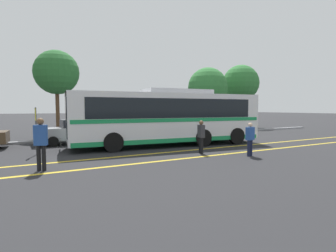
{
  "coord_description": "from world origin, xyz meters",
  "views": [
    {
      "loc": [
        -6.2,
        -13.93,
        2.2
      ],
      "look_at": [
        1.16,
        -0.34,
        1.15
      ],
      "focal_mm": 28.0,
      "sensor_mm": 36.0,
      "label": 1
    }
  ],
  "objects_px": {
    "transit_bus": "(168,116)",
    "parked_car_2": "(162,128)",
    "tree_0": "(57,73)",
    "bus_stop_sign": "(36,125)",
    "pedestrian_2": "(201,135)",
    "pedestrian_1": "(250,137)",
    "parked_car_1": "(77,131)",
    "pedestrian_0": "(41,140)",
    "tree_1": "(241,83)",
    "tree_2": "(208,87)"
  },
  "relations": [
    {
      "from": "pedestrian_1",
      "to": "tree_0",
      "type": "bearing_deg",
      "value": 106.82
    },
    {
      "from": "parked_car_2",
      "to": "tree_1",
      "type": "bearing_deg",
      "value": -70.31
    },
    {
      "from": "pedestrian_0",
      "to": "pedestrian_2",
      "type": "bearing_deg",
      "value": 22.33
    },
    {
      "from": "parked_car_2",
      "to": "tree_0",
      "type": "distance_m",
      "value": 8.99
    },
    {
      "from": "bus_stop_sign",
      "to": "pedestrian_2",
      "type": "bearing_deg",
      "value": -110.0
    },
    {
      "from": "bus_stop_sign",
      "to": "parked_car_2",
      "type": "bearing_deg",
      "value": -62.68
    },
    {
      "from": "parked_car_1",
      "to": "bus_stop_sign",
      "type": "bearing_deg",
      "value": 142.62
    },
    {
      "from": "bus_stop_sign",
      "to": "parked_car_1",
      "type": "bearing_deg",
      "value": -29.67
    },
    {
      "from": "pedestrian_1",
      "to": "tree_2",
      "type": "distance_m",
      "value": 14.93
    },
    {
      "from": "tree_1",
      "to": "parked_car_1",
      "type": "bearing_deg",
      "value": -163.18
    },
    {
      "from": "pedestrian_2",
      "to": "bus_stop_sign",
      "type": "relative_size",
      "value": 0.72
    },
    {
      "from": "tree_1",
      "to": "tree_2",
      "type": "height_order",
      "value": "tree_1"
    },
    {
      "from": "parked_car_2",
      "to": "tree_0",
      "type": "height_order",
      "value": "tree_0"
    },
    {
      "from": "transit_bus",
      "to": "bus_stop_sign",
      "type": "xyz_separation_m",
      "value": [
        -6.99,
        0.17,
        -0.31
      ]
    },
    {
      "from": "transit_bus",
      "to": "pedestrian_2",
      "type": "bearing_deg",
      "value": -173.13
    },
    {
      "from": "pedestrian_2",
      "to": "tree_1",
      "type": "height_order",
      "value": "tree_1"
    },
    {
      "from": "pedestrian_0",
      "to": "bus_stop_sign",
      "type": "xyz_separation_m",
      "value": [
        -0.03,
        3.64,
        0.35
      ]
    },
    {
      "from": "tree_0",
      "to": "parked_car_1",
      "type": "bearing_deg",
      "value": -81.89
    },
    {
      "from": "transit_bus",
      "to": "parked_car_1",
      "type": "xyz_separation_m",
      "value": [
        -4.62,
        3.49,
        -0.97
      ]
    },
    {
      "from": "parked_car_1",
      "to": "tree_1",
      "type": "xyz_separation_m",
      "value": [
        19.26,
        5.82,
        4.34
      ]
    },
    {
      "from": "transit_bus",
      "to": "parked_car_2",
      "type": "relative_size",
      "value": 2.35
    },
    {
      "from": "pedestrian_1",
      "to": "tree_2",
      "type": "bearing_deg",
      "value": 49.39
    },
    {
      "from": "pedestrian_0",
      "to": "tree_0",
      "type": "distance_m",
      "value": 12.17
    },
    {
      "from": "tree_2",
      "to": "tree_0",
      "type": "bearing_deg",
      "value": 179.19
    },
    {
      "from": "transit_bus",
      "to": "parked_car_2",
      "type": "height_order",
      "value": "transit_bus"
    },
    {
      "from": "parked_car_2",
      "to": "pedestrian_1",
      "type": "xyz_separation_m",
      "value": [
        0.29,
        -8.35,
        0.12
      ]
    },
    {
      "from": "parked_car_2",
      "to": "bus_stop_sign",
      "type": "height_order",
      "value": "bus_stop_sign"
    },
    {
      "from": "pedestrian_2",
      "to": "tree_1",
      "type": "xyz_separation_m",
      "value": [
        14.58,
        12.55,
        4.2
      ]
    },
    {
      "from": "parked_car_1",
      "to": "parked_car_2",
      "type": "relative_size",
      "value": 0.96
    },
    {
      "from": "pedestrian_2",
      "to": "tree_2",
      "type": "xyz_separation_m",
      "value": [
        8.67,
        11.0,
        3.38
      ]
    },
    {
      "from": "pedestrian_1",
      "to": "transit_bus",
      "type": "bearing_deg",
      "value": 96.83
    },
    {
      "from": "tree_1",
      "to": "tree_2",
      "type": "relative_size",
      "value": 1.15
    },
    {
      "from": "transit_bus",
      "to": "parked_car_2",
      "type": "bearing_deg",
      "value": -15.11
    },
    {
      "from": "tree_1",
      "to": "pedestrian_0",
      "type": "bearing_deg",
      "value": -149.39
    },
    {
      "from": "transit_bus",
      "to": "pedestrian_1",
      "type": "distance_m",
      "value": 5.23
    },
    {
      "from": "tree_0",
      "to": "tree_1",
      "type": "bearing_deg",
      "value": 3.88
    },
    {
      "from": "pedestrian_2",
      "to": "parked_car_2",
      "type": "bearing_deg",
      "value": -179.26
    },
    {
      "from": "bus_stop_sign",
      "to": "tree_0",
      "type": "bearing_deg",
      "value": -6.7
    },
    {
      "from": "parked_car_1",
      "to": "transit_bus",
      "type": "bearing_deg",
      "value": -128.96
    },
    {
      "from": "parked_car_2",
      "to": "pedestrian_0",
      "type": "xyz_separation_m",
      "value": [
        -8.27,
        -6.91,
        0.33
      ]
    },
    {
      "from": "pedestrian_1",
      "to": "tree_1",
      "type": "bearing_deg",
      "value": 36.23
    },
    {
      "from": "transit_bus",
      "to": "tree_0",
      "type": "bearing_deg",
      "value": 39.24
    },
    {
      "from": "parked_car_1",
      "to": "tree_0",
      "type": "relative_size",
      "value": 0.73
    },
    {
      "from": "parked_car_1",
      "to": "parked_car_2",
      "type": "xyz_separation_m",
      "value": [
        5.94,
        -0.05,
        -0.02
      ]
    },
    {
      "from": "parked_car_2",
      "to": "pedestrian_0",
      "type": "bearing_deg",
      "value": 125.79
    },
    {
      "from": "tree_2",
      "to": "parked_car_2",
      "type": "bearing_deg",
      "value": -149.75
    },
    {
      "from": "tree_0",
      "to": "tree_1",
      "type": "xyz_separation_m",
      "value": [
        19.9,
        1.35,
        0.23
      ]
    },
    {
      "from": "pedestrian_1",
      "to": "tree_1",
      "type": "distance_m",
      "value": 19.75
    },
    {
      "from": "parked_car_1",
      "to": "pedestrian_2",
      "type": "distance_m",
      "value": 8.2
    },
    {
      "from": "pedestrian_1",
      "to": "tree_1",
      "type": "relative_size",
      "value": 0.21
    }
  ]
}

